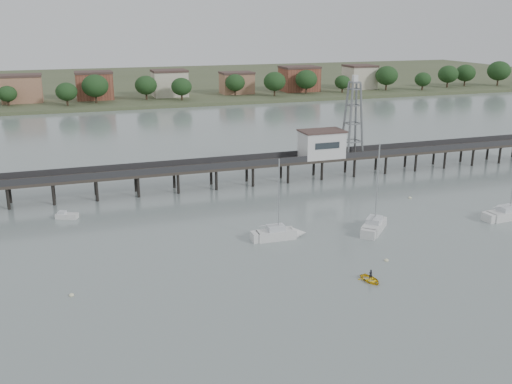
{
  "coord_description": "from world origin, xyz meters",
  "views": [
    {
      "loc": [
        -21.3,
        -37.81,
        29.46
      ],
      "look_at": [
        5.6,
        42.0,
        4.0
      ],
      "focal_mm": 40.0,
      "sensor_mm": 36.0,
      "label": 1
    }
  ],
  "objects_px": {
    "sailboat_f": "(283,234)",
    "white_tender": "(66,216)",
    "pier": "(195,169)",
    "yellow_dinghy": "(370,281)",
    "sailboat_c": "(376,224)",
    "lattice_tower": "(353,119)"
  },
  "relations": [
    {
      "from": "pier",
      "to": "yellow_dinghy",
      "type": "xyz_separation_m",
      "value": [
        10.99,
        -44.15,
        -3.79
      ]
    },
    {
      "from": "pier",
      "to": "sailboat_f",
      "type": "height_order",
      "value": "sailboat_f"
    },
    {
      "from": "lattice_tower",
      "to": "white_tender",
      "type": "bearing_deg",
      "value": -170.08
    },
    {
      "from": "lattice_tower",
      "to": "sailboat_c",
      "type": "relative_size",
      "value": 1.14
    },
    {
      "from": "sailboat_c",
      "to": "sailboat_f",
      "type": "xyz_separation_m",
      "value": [
        -14.56,
        0.47,
        0.01
      ]
    },
    {
      "from": "sailboat_f",
      "to": "yellow_dinghy",
      "type": "height_order",
      "value": "sailboat_f"
    },
    {
      "from": "sailboat_f",
      "to": "white_tender",
      "type": "height_order",
      "value": "sailboat_f"
    },
    {
      "from": "lattice_tower",
      "to": "white_tender",
      "type": "distance_m",
      "value": 55.89
    },
    {
      "from": "lattice_tower",
      "to": "yellow_dinghy",
      "type": "xyz_separation_m",
      "value": [
        -20.51,
        -44.15,
        -11.1
      ]
    },
    {
      "from": "white_tender",
      "to": "yellow_dinghy",
      "type": "relative_size",
      "value": 1.18
    },
    {
      "from": "pier",
      "to": "sailboat_c",
      "type": "bearing_deg",
      "value": -53.84
    },
    {
      "from": "lattice_tower",
      "to": "yellow_dinghy",
      "type": "bearing_deg",
      "value": -114.91
    },
    {
      "from": "pier",
      "to": "sailboat_f",
      "type": "distance_m",
      "value": 28.85
    },
    {
      "from": "sailboat_f",
      "to": "sailboat_c",
      "type": "bearing_deg",
      "value": -0.62
    },
    {
      "from": "pier",
      "to": "sailboat_c",
      "type": "height_order",
      "value": "sailboat_c"
    },
    {
      "from": "yellow_dinghy",
      "to": "pier",
      "type": "bearing_deg",
      "value": 94.55
    },
    {
      "from": "yellow_dinghy",
      "to": "sailboat_f",
      "type": "bearing_deg",
      "value": 96.97
    },
    {
      "from": "pier",
      "to": "white_tender",
      "type": "distance_m",
      "value": 24.67
    },
    {
      "from": "sailboat_c",
      "to": "lattice_tower",
      "type": "bearing_deg",
      "value": 22.61
    },
    {
      "from": "sailboat_f",
      "to": "lattice_tower",
      "type": "bearing_deg",
      "value": 49.16
    },
    {
      "from": "sailboat_f",
      "to": "white_tender",
      "type": "relative_size",
      "value": 3.38
    },
    {
      "from": "lattice_tower",
      "to": "yellow_dinghy",
      "type": "relative_size",
      "value": 5.12
    }
  ]
}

